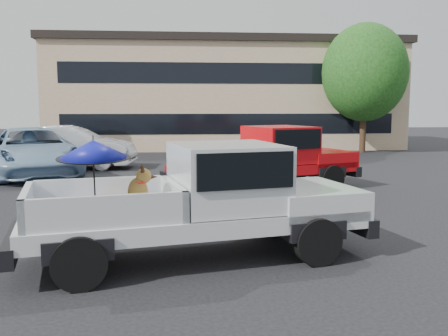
# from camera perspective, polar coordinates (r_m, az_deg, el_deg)

# --- Properties ---
(ground) EXTENTS (90.00, 90.00, 0.00)m
(ground) POSITION_cam_1_polar(r_m,az_deg,el_deg) (10.17, -0.66, -7.08)
(ground) COLOR black
(ground) RESTS_ON ground
(stripe_left) EXTENTS (0.12, 5.00, 0.01)m
(stripe_left) POSITION_cam_1_polar(r_m,az_deg,el_deg) (12.29, -15.56, -4.83)
(stripe_left) COLOR silver
(stripe_left) RESTS_ON ground
(stripe_right) EXTENTS (0.12, 5.00, 0.01)m
(stripe_right) POSITION_cam_1_polar(r_m,az_deg,el_deg) (12.66, 12.31, -4.38)
(stripe_right) COLOR silver
(stripe_right) RESTS_ON ground
(motel_building) EXTENTS (20.40, 8.40, 6.30)m
(motel_building) POSITION_cam_1_polar(r_m,az_deg,el_deg) (30.94, -0.03, 8.49)
(motel_building) COLOR tan
(motel_building) RESTS_ON ground
(tree_right) EXTENTS (4.46, 4.46, 6.78)m
(tree_right) POSITION_cam_1_polar(r_m,az_deg,el_deg) (27.66, 15.79, 10.46)
(tree_right) COLOR #332114
(tree_right) RESTS_ON ground
(tree_back) EXTENTS (4.68, 4.68, 7.11)m
(tree_back) POSITION_cam_1_polar(r_m,az_deg,el_deg) (34.55, 6.24, 10.32)
(tree_back) COLOR #332114
(tree_back) RESTS_ON ground
(silver_pickup) EXTENTS (5.98, 3.12, 2.06)m
(silver_pickup) POSITION_cam_1_polar(r_m,az_deg,el_deg) (8.21, -1.35, -3.02)
(silver_pickup) COLOR black
(silver_pickup) RESTS_ON ground
(red_pickup) EXTENTS (6.05, 3.92, 1.89)m
(red_pickup) POSITION_cam_1_polar(r_m,az_deg,el_deg) (14.81, 5.82, 1.44)
(red_pickup) COLOR black
(red_pickup) RESTS_ON ground
(silver_sedan) EXTENTS (5.27, 2.25, 1.69)m
(silver_sedan) POSITION_cam_1_polar(r_m,az_deg,el_deg) (20.75, -17.23, 2.28)
(silver_sedan) COLOR silver
(silver_sedan) RESTS_ON ground
(blue_suv) EXTENTS (5.02, 6.76, 1.71)m
(blue_suv) POSITION_cam_1_polar(r_m,az_deg,el_deg) (19.15, -21.10, 1.76)
(blue_suv) COLOR #81A2C0
(blue_suv) RESTS_ON ground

